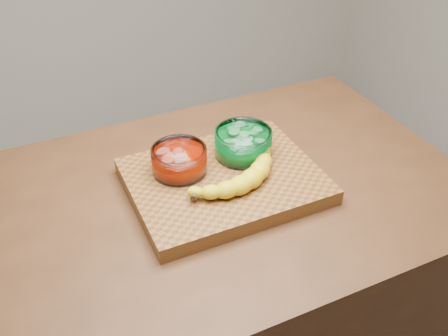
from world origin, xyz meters
name	(u,v)px	position (x,y,z in m)	size (l,w,h in m)	color
counter	(224,304)	(0.00, 0.00, 0.45)	(1.20, 0.80, 0.90)	#472815
cutting_board	(224,181)	(0.00, 0.00, 0.92)	(0.45, 0.35, 0.04)	brown
bowl_red	(179,160)	(-0.09, 0.06, 0.97)	(0.13, 0.13, 0.06)	white
bowl_green	(243,143)	(0.08, 0.06, 0.97)	(0.14, 0.14, 0.07)	white
banana	(232,170)	(0.01, -0.02, 0.96)	(0.29, 0.19, 0.04)	gold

